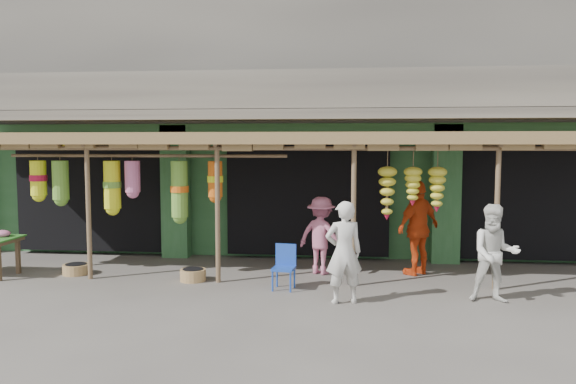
# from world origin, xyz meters

# --- Properties ---
(ground) EXTENTS (80.00, 80.00, 0.00)m
(ground) POSITION_xyz_m (0.00, 0.00, 0.00)
(ground) COLOR #514C47
(ground) RESTS_ON ground
(building) EXTENTS (16.40, 6.80, 7.00)m
(building) POSITION_xyz_m (-0.00, 4.87, 3.37)
(building) COLOR gray
(building) RESTS_ON ground
(awning) EXTENTS (14.00, 2.70, 2.79)m
(awning) POSITION_xyz_m (-0.16, 0.80, 2.57)
(awning) COLOR brown
(awning) RESTS_ON ground
(blue_chair) EXTENTS (0.42, 0.43, 0.79)m
(blue_chair) POSITION_xyz_m (-0.22, -0.52, 0.44)
(blue_chair) COLOR #1A42AF
(blue_chair) RESTS_ON ground
(basket_mid) EXTENTS (0.66, 0.66, 0.20)m
(basket_mid) POSITION_xyz_m (-4.46, 0.14, 0.10)
(basket_mid) COLOR #9B6D45
(basket_mid) RESTS_ON ground
(basket_right) EXTENTS (0.61, 0.61, 0.22)m
(basket_right) POSITION_xyz_m (-2.00, -0.14, 0.11)
(basket_right) COLOR #9F724A
(basket_right) RESTS_ON ground
(person_front) EXTENTS (0.69, 0.55, 1.67)m
(person_front) POSITION_xyz_m (0.84, -1.33, 0.83)
(person_front) COLOR silver
(person_front) RESTS_ON ground
(person_right) EXTENTS (0.81, 0.65, 1.61)m
(person_right) POSITION_xyz_m (3.28, -1.01, 0.80)
(person_right) COLOR silver
(person_right) RESTS_ON ground
(person_vendor) EXTENTS (1.11, 1.08, 1.87)m
(person_vendor) POSITION_xyz_m (2.28, 0.85, 0.93)
(person_vendor) COLOR #CC3F13
(person_vendor) RESTS_ON ground
(person_shopper) EXTENTS (1.14, 0.96, 1.54)m
(person_shopper) POSITION_xyz_m (0.38, 0.70, 0.77)
(person_shopper) COLOR #BF6583
(person_shopper) RESTS_ON ground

